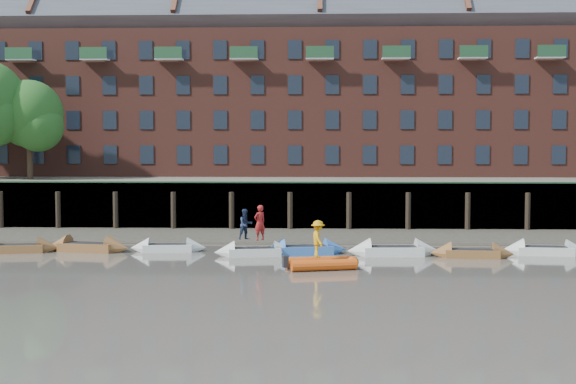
# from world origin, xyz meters

# --- Properties ---
(ground) EXTENTS (220.00, 220.00, 0.00)m
(ground) POSITION_xyz_m (0.00, 0.00, 0.00)
(ground) COLOR #5D5951
(ground) RESTS_ON ground
(foreshore) EXTENTS (110.00, 8.00, 0.50)m
(foreshore) POSITION_xyz_m (0.00, 18.00, 0.00)
(foreshore) COLOR #3D382F
(foreshore) RESTS_ON ground
(mud_band) EXTENTS (110.00, 1.60, 0.10)m
(mud_band) POSITION_xyz_m (0.00, 14.60, 0.00)
(mud_band) COLOR #4C4336
(mud_band) RESTS_ON ground
(river_wall) EXTENTS (110.00, 1.23, 3.30)m
(river_wall) POSITION_xyz_m (-0.00, 22.38, 1.59)
(river_wall) COLOR #2D2A26
(river_wall) RESTS_ON ground
(bank_terrace) EXTENTS (110.00, 28.00, 3.20)m
(bank_terrace) POSITION_xyz_m (0.00, 36.00, 1.60)
(bank_terrace) COLOR #5E594D
(bank_terrace) RESTS_ON ground
(apartment_terrace) EXTENTS (80.60, 15.56, 20.98)m
(apartment_terrace) POSITION_xyz_m (-0.00, 36.99, 12.82)
(apartment_terrace) COLOR brown
(apartment_terrace) RESTS_ON bank_terrace
(rowboat_0) EXTENTS (4.53, 2.05, 1.27)m
(rowboat_0) POSITION_xyz_m (-16.37, 10.02, 0.22)
(rowboat_0) COLOR brown
(rowboat_0) RESTS_ON ground
(rowboat_1) EXTENTS (4.89, 2.22, 1.37)m
(rowboat_1) POSITION_xyz_m (-12.66, 10.57, 0.24)
(rowboat_1) COLOR brown
(rowboat_1) RESTS_ON ground
(rowboat_2) EXTENTS (4.19, 1.52, 1.19)m
(rowboat_2) POSITION_xyz_m (-8.27, 10.70, 0.21)
(rowboat_2) COLOR silver
(rowboat_2) RESTS_ON ground
(rowboat_3) EXTENTS (4.37, 1.88, 1.23)m
(rowboat_3) POSITION_xyz_m (-3.42, 9.20, 0.22)
(rowboat_3) COLOR silver
(rowboat_3) RESTS_ON ground
(rowboat_4) EXTENTS (4.67, 2.16, 1.31)m
(rowboat_4) POSITION_xyz_m (-0.79, 9.94, 0.23)
(rowboat_4) COLOR #386BBF
(rowboat_4) RESTS_ON ground
(rowboat_5) EXTENTS (4.92, 1.69, 1.41)m
(rowboat_5) POSITION_xyz_m (3.88, 9.62, 0.25)
(rowboat_5) COLOR silver
(rowboat_5) RESTS_ON ground
(rowboat_6) EXTENTS (4.36, 1.61, 1.24)m
(rowboat_6) POSITION_xyz_m (7.90, 9.03, 0.22)
(rowboat_6) COLOR brown
(rowboat_6) RESTS_ON ground
(rowboat_7) EXTENTS (4.56, 1.73, 1.29)m
(rowboat_7) POSITION_xyz_m (11.96, 10.18, 0.23)
(rowboat_7) COLOR silver
(rowboat_7) RESTS_ON ground
(rib_tender) EXTENTS (3.50, 2.34, 0.59)m
(rib_tender) POSITION_xyz_m (0.21, 4.97, 0.26)
(rib_tender) COLOR #D44C10
(rib_tender) RESTS_ON ground
(person_rower_a) EXTENTS (0.80, 0.78, 1.86)m
(person_rower_a) POSITION_xyz_m (-3.13, 9.17, 1.75)
(person_rower_a) COLOR maroon
(person_rower_a) RESTS_ON rowboat_3
(person_rower_b) EXTENTS (0.99, 0.93, 1.63)m
(person_rower_b) POSITION_xyz_m (-3.90, 9.42, 1.64)
(person_rower_b) COLOR #19233F
(person_rower_b) RESTS_ON rowboat_3
(person_rib_crew) EXTENTS (0.90, 1.25, 1.75)m
(person_rib_crew) POSITION_xyz_m (-0.07, 4.89, 1.43)
(person_rib_crew) COLOR orange
(person_rib_crew) RESTS_ON rib_tender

